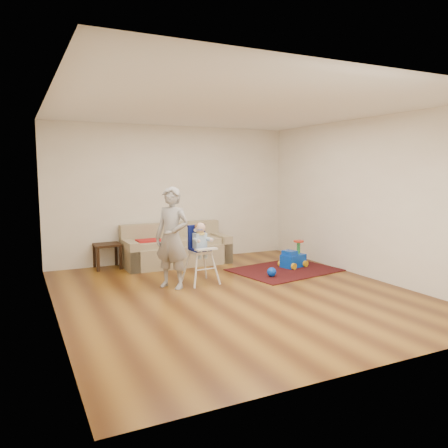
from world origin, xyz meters
name	(u,v)px	position (x,y,z in m)	size (l,w,h in m)	color
ground	(236,294)	(0.00, 0.00, 0.00)	(5.50, 5.50, 0.00)	#49270F
room_envelope	(220,167)	(0.00, 0.53, 1.88)	(5.04, 5.52, 2.72)	silver
sofa	(176,244)	(-0.11, 2.30, 0.39)	(2.05, 0.86, 0.79)	gray
side_table	(107,256)	(-1.39, 2.55, 0.23)	(0.47, 0.47, 0.47)	black
area_rug	(285,270)	(1.51, 0.95, 0.01)	(1.81, 1.36, 0.01)	black
ride_on_toy	(293,254)	(1.78, 1.08, 0.26)	(0.45, 0.32, 0.49)	#083EC5
toy_ball	(272,272)	(1.00, 0.61, 0.09)	(0.16, 0.16, 0.16)	#083EC5
high_chair	(200,254)	(-0.24, 0.78, 0.48)	(0.50, 0.50, 1.00)	silver
adult	(172,238)	(-0.73, 0.73, 0.79)	(0.57, 0.38, 1.57)	gray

